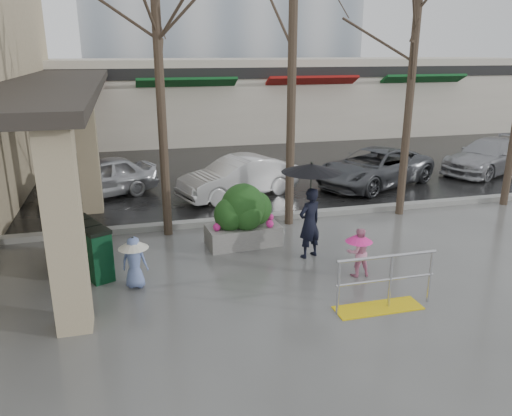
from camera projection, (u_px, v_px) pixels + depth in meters
name	position (u px, v px, depth m)	size (l,w,h in m)	color
ground	(288.00, 287.00, 9.76)	(120.00, 120.00, 0.00)	#51514F
street_asphalt	(174.00, 127.00, 30.03)	(120.00, 36.00, 0.01)	black
curb	(242.00, 220.00, 13.42)	(120.00, 0.30, 0.15)	gray
canopy_slab	(54.00, 78.00, 14.87)	(2.80, 18.00, 0.25)	#2D2823
pillar_front	(64.00, 229.00, 7.82)	(0.55, 0.55, 3.50)	tan
pillar_back	(88.00, 151.00, 13.81)	(0.55, 0.55, 3.50)	tan
storefront_row	(218.00, 98.00, 26.19)	(34.00, 6.74, 4.00)	beige
handrail	(383.00, 289.00, 8.87)	(1.90, 0.50, 1.03)	yellow
tree_west	(156.00, 19.00, 11.05)	(3.20, 3.20, 6.80)	#382B21
tree_midwest	(293.00, 14.00, 11.78)	(3.20, 3.20, 7.00)	#382B21
tree_mideast	(416.00, 32.00, 12.69)	(3.20, 3.20, 6.50)	#382B21
woman	(310.00, 198.00, 10.80)	(1.30, 1.30, 2.17)	black
child_pink	(359.00, 249.00, 10.11)	(0.56, 0.56, 1.02)	pink
child_blue	(134.00, 257.00, 9.60)	(0.59, 0.59, 1.04)	#697FBC
planter	(243.00, 216.00, 11.71)	(1.77, 1.03, 1.50)	slate
news_boxes	(85.00, 244.00, 10.44)	(1.21, 1.95, 1.09)	#0D3D21
car_a	(97.00, 178.00, 15.55)	(1.49, 3.70, 1.26)	silver
car_b	(238.00, 177.00, 15.61)	(1.33, 3.82, 1.26)	silver
car_c	(374.00, 167.00, 16.91)	(2.09, 4.53, 1.26)	#4F5156
car_d	(489.00, 156.00, 18.73)	(1.77, 4.34, 1.26)	#9D9EA2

